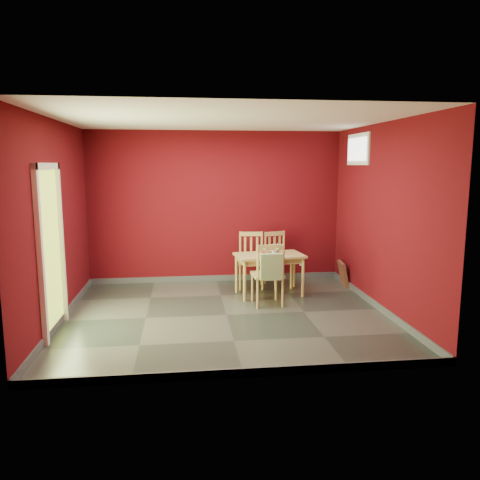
{
  "coord_description": "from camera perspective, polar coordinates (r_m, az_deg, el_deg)",
  "views": [
    {
      "loc": [
        -0.58,
        -6.35,
        2.11
      ],
      "look_at": [
        0.25,
        0.45,
        1.0
      ],
      "focal_mm": 35.0,
      "sensor_mm": 36.0,
      "label": 1
    }
  ],
  "objects": [
    {
      "name": "picture_frame",
      "position": [
        8.43,
        12.45,
        -4.02
      ],
      "size": [
        0.19,
        0.44,
        0.43
      ],
      "color": "brown",
      "rests_on": "ground"
    },
    {
      "name": "cat",
      "position": [
        7.66,
        4.11,
        -0.86
      ],
      "size": [
        0.36,
        0.46,
        0.2
      ],
      "primitive_type": null,
      "rotation": [
        0.0,
        0.0,
        0.41
      ],
      "color": "slate",
      "rests_on": "table_runner"
    },
    {
      "name": "chair_far_right",
      "position": [
        8.26,
        4.7,
        -2.21
      ],
      "size": [
        0.55,
        0.55,
        0.94
      ],
      "color": "#A98F4F",
      "rests_on": "ground"
    },
    {
      "name": "chair_far_left",
      "position": [
        8.1,
        1.38,
        -2.36
      ],
      "size": [
        0.49,
        0.49,
        0.95
      ],
      "color": "#A98F4F",
      "rests_on": "ground"
    },
    {
      "name": "room_shell",
      "position": [
        6.71,
        -1.68,
        -8.7
      ],
      "size": [
        4.5,
        4.5,
        4.5
      ],
      "color": "#4B070D",
      "rests_on": "ground"
    },
    {
      "name": "doorway",
      "position": [
        6.26,
        -22.14,
        -0.55
      ],
      "size": [
        0.06,
        1.01,
        2.13
      ],
      "color": "#B7D838",
      "rests_on": "ground"
    },
    {
      "name": "window",
      "position": [
        7.87,
        14.18,
        10.67
      ],
      "size": [
        0.05,
        0.9,
        0.5
      ],
      "color": "white",
      "rests_on": "room_shell"
    },
    {
      "name": "tote_bag",
      "position": [
        6.81,
        3.87,
        -3.25
      ],
      "size": [
        0.33,
        0.19,
        0.46
      ],
      "color": "#738C59",
      "rests_on": "chair_near"
    },
    {
      "name": "dining_table",
      "position": [
        7.6,
        3.6,
        -2.37
      ],
      "size": [
        1.15,
        0.76,
        0.67
      ],
      "color": "#A98F4F",
      "rests_on": "ground"
    },
    {
      "name": "chair_near",
      "position": [
        7.06,
        3.44,
        -4.09
      ],
      "size": [
        0.47,
        0.47,
        0.96
      ],
      "color": "#A98F4F",
      "rests_on": "ground"
    },
    {
      "name": "ground",
      "position": [
        6.72,
        -1.67,
        -9.1
      ],
      "size": [
        4.5,
        4.5,
        0.0
      ],
      "primitive_type": "plane",
      "color": "#2D342D",
      "rests_on": "ground"
    },
    {
      "name": "table_runner",
      "position": [
        7.49,
        3.74,
        -2.25
      ],
      "size": [
        0.37,
        0.65,
        0.31
      ],
      "color": "#B54D32",
      "rests_on": "dining_table"
    },
    {
      "name": "outlet_plate",
      "position": [
        8.81,
        7.54,
        -2.73
      ],
      "size": [
        0.08,
        0.02,
        0.12
      ],
      "primitive_type": "cube",
      "color": "silver",
      "rests_on": "room_shell"
    }
  ]
}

